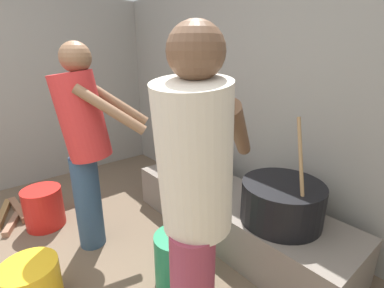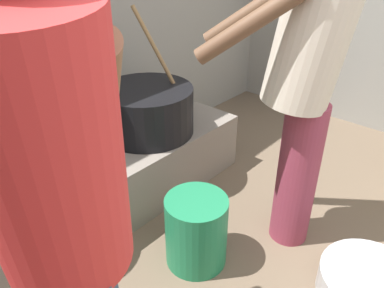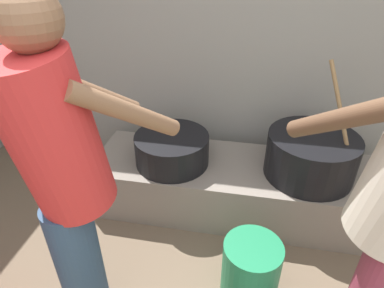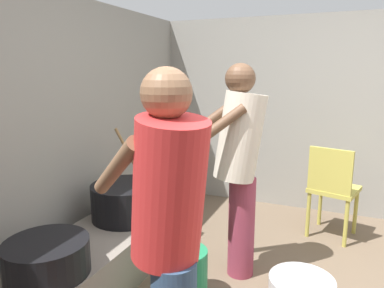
% 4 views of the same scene
% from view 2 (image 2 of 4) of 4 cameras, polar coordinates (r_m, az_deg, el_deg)
% --- Properties ---
extents(block_enclosure_rear, '(4.82, 0.20, 2.13)m').
position_cam_2_polar(block_enclosure_rear, '(2.31, -26.31, 17.26)').
color(block_enclosure_rear, gray).
rests_on(block_enclosure_rear, ground_plane).
extents(hearth_ledge, '(1.98, 0.60, 0.37)m').
position_cam_2_polar(hearth_ledge, '(2.22, -15.04, -6.28)').
color(hearth_ledge, slate).
rests_on(hearth_ledge, ground_plane).
extents(cooking_pot_main, '(0.56, 0.56, 0.74)m').
position_cam_2_polar(cooking_pot_main, '(2.28, -6.81, 5.11)').
color(cooking_pot_main, black).
rests_on(cooking_pot_main, hearth_ledge).
extents(cooking_pot_secondary, '(0.49, 0.49, 0.21)m').
position_cam_2_polar(cooking_pot_secondary, '(1.88, -26.52, -5.27)').
color(cooking_pot_secondary, black).
rests_on(cooking_pot_secondary, hearth_ledge).
extents(cook_in_red_shirt, '(0.63, 0.72, 1.57)m').
position_cam_2_polar(cook_in_red_shirt, '(0.89, -19.05, -10.94)').
color(cook_in_red_shirt, navy).
rests_on(cook_in_red_shirt, ground_plane).
extents(cook_in_cream_shirt, '(0.62, 0.73, 1.60)m').
position_cam_2_polar(cook_in_cream_shirt, '(1.72, 16.92, 10.30)').
color(cook_in_cream_shirt, '#8C3347').
rests_on(cook_in_cream_shirt, ground_plane).
extents(bucket_green_plastic, '(0.30, 0.30, 0.37)m').
position_cam_2_polar(bucket_green_plastic, '(1.87, 0.64, -13.02)').
color(bucket_green_plastic, '#1E7A4C').
rests_on(bucket_green_plastic, ground_plane).
extents(metal_mixing_bowl, '(0.45, 0.45, 0.14)m').
position_cam_2_polar(metal_mixing_bowl, '(1.97, 25.36, -18.85)').
color(metal_mixing_bowl, '#B7B7BC').
rests_on(metal_mixing_bowl, ground_plane).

